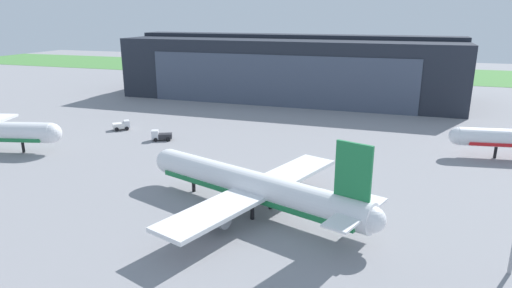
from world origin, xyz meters
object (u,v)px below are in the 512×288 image
maintenance_hangar (292,67)px  airliner_near_left (253,186)px  ops_van (122,125)px  pushback_tractor (161,135)px

maintenance_hangar → airliner_near_left: 92.45m
maintenance_hangar → ops_van: 64.15m
airliner_near_left → pushback_tractor: bearing=137.9°
maintenance_hangar → airliner_near_left: bearing=-79.3°
airliner_near_left → maintenance_hangar: bearing=100.7°
airliner_near_left → ops_van: size_ratio=8.55×
maintenance_hangar → pushback_tractor: (-13.94, -62.57, -8.54)m
maintenance_hangar → ops_van: maintenance_hangar is taller
maintenance_hangar → ops_van: (-27.48, -57.34, -8.52)m
airliner_near_left → ops_van: bearing=143.2°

